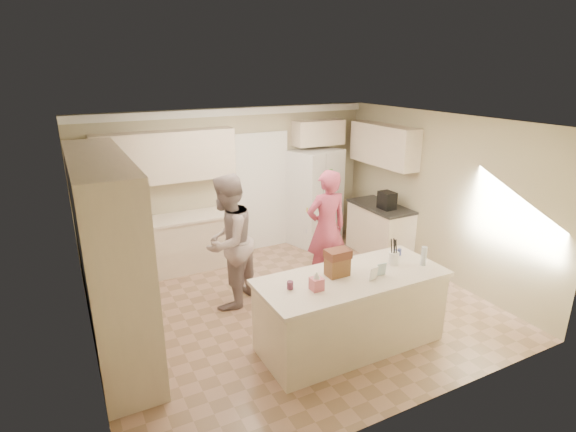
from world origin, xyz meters
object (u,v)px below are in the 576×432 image
dollhouse_body (337,267)px  refrigerator (315,197)px  tissue_box (317,284)px  coffee_maker (387,200)px  utensil_crock (394,258)px  island_base (351,312)px  teen_boy (228,242)px  teen_girl (326,228)px

dollhouse_body → refrigerator: bearing=63.8°
tissue_box → coffee_maker: bearing=37.6°
utensil_crock → coffee_maker: bearing=52.9°
coffee_maker → utensil_crock: coffee_maker is taller
island_base → utensil_crock: size_ratio=14.67×
teen_boy → dollhouse_body: bearing=76.2°
coffee_maker → island_base: size_ratio=0.14×
island_base → tissue_box: bearing=-169.7°
island_base → teen_girl: (0.61, 1.54, 0.47)m
refrigerator → tissue_box: bearing=-137.0°
dollhouse_body → island_base: bearing=-33.7°
dollhouse_body → tissue_box: bearing=-153.4°
teen_boy → teen_girl: (1.56, -0.08, -0.04)m
island_base → utensil_crock: (0.65, 0.05, 0.56)m
utensil_crock → teen_girl: (-0.04, 1.49, -0.09)m
utensil_crock → teen_boy: 2.24m
refrigerator → tissue_box: refrigerator is taller
dollhouse_body → teen_boy: teen_boy is taller
teen_boy → tissue_box: bearing=61.5°
refrigerator → teen_boy: teen_boy is taller
coffee_maker → dollhouse_body: (-2.20, -1.80, -0.03)m
refrigerator → dollhouse_body: refrigerator is taller
coffee_maker → teen_girl: size_ratio=0.16×
island_base → refrigerator: bearing=66.8°
island_base → dollhouse_body: bearing=146.3°
island_base → teen_boy: size_ratio=1.16×
teen_girl → island_base: bearing=71.5°
teen_girl → refrigerator: bearing=-111.8°
refrigerator → teen_boy: (-2.30, -1.53, 0.05)m
utensil_crock → dollhouse_body: (-0.80, 0.05, 0.04)m
teen_boy → utensil_crock: bearing=93.9°
tissue_box → teen_girl: teen_girl is taller
refrigerator → dollhouse_body: (-1.50, -3.05, 0.14)m
tissue_box → dollhouse_body: dollhouse_body is taller
refrigerator → dollhouse_body: 3.40m
coffee_maker → tissue_box: size_ratio=2.14×
utensil_crock → teen_boy: (-1.60, 1.57, -0.05)m
refrigerator → utensil_crock: bearing=-119.4°
coffee_maker → utensil_crock: bearing=-127.1°
coffee_maker → utensil_crock: (-1.40, -1.85, -0.07)m
coffee_maker → tissue_box: 3.28m
island_base → teen_boy: (-0.95, 1.62, 0.51)m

